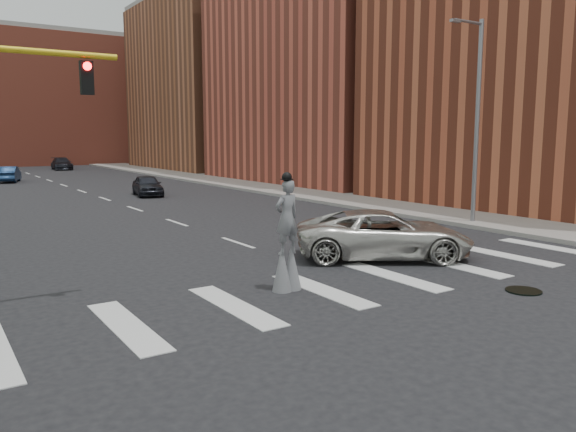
# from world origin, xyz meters

# --- Properties ---
(ground_plane) EXTENTS (160.00, 160.00, 0.00)m
(ground_plane) POSITION_xyz_m (0.00, 0.00, 0.00)
(ground_plane) COLOR black
(ground_plane) RESTS_ON ground
(sidewalk_right) EXTENTS (5.00, 90.00, 0.18)m
(sidewalk_right) POSITION_xyz_m (12.50, 25.00, 0.09)
(sidewalk_right) COLOR gray
(sidewalk_right) RESTS_ON ground
(manhole) EXTENTS (0.90, 0.90, 0.04)m
(manhole) POSITION_xyz_m (3.00, -2.00, 0.02)
(manhole) COLOR black
(manhole) RESTS_ON ground
(building_mid) EXTENTS (16.00, 22.00, 24.00)m
(building_mid) POSITION_xyz_m (22.00, 30.00, 12.00)
(building_mid) COLOR #B24D38
(building_mid) RESTS_ON ground
(building_far) EXTENTS (16.00, 22.00, 20.00)m
(building_far) POSITION_xyz_m (22.00, 54.00, 10.00)
(building_far) COLOR #985638
(building_far) RESTS_ON ground
(building_backdrop) EXTENTS (26.00, 14.00, 18.00)m
(building_backdrop) POSITION_xyz_m (6.00, 78.00, 9.00)
(building_backdrop) COLOR #B24D38
(building_backdrop) RESTS_ON ground
(streetlight) EXTENTS (2.05, 0.20, 9.00)m
(streetlight) POSITION_xyz_m (10.90, 6.00, 4.90)
(streetlight) COLOR slate
(streetlight) RESTS_ON ground
(stilt_performer) EXTENTS (0.84, 0.55, 3.09)m
(stilt_performer) POSITION_xyz_m (-2.05, 1.49, 1.28)
(stilt_performer) COLOR black
(stilt_performer) RESTS_ON ground
(suv_crossing) EXTENTS (6.23, 5.32, 1.59)m
(suv_crossing) POSITION_xyz_m (2.76, 3.00, 0.79)
(suv_crossing) COLOR beige
(suv_crossing) RESTS_ON ground
(car_near) EXTENTS (2.30, 4.31, 1.39)m
(car_near) POSITION_xyz_m (3.00, 26.43, 0.70)
(car_near) COLOR black
(car_near) RESTS_ON ground
(car_mid) EXTENTS (2.51, 4.43, 1.38)m
(car_mid) POSITION_xyz_m (-3.26, 44.14, 0.69)
(car_mid) COLOR navy
(car_mid) RESTS_ON ground
(car_far) EXTENTS (2.35, 5.14, 1.46)m
(car_far) POSITION_xyz_m (4.60, 61.12, 0.73)
(car_far) COLOR black
(car_far) RESTS_ON ground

